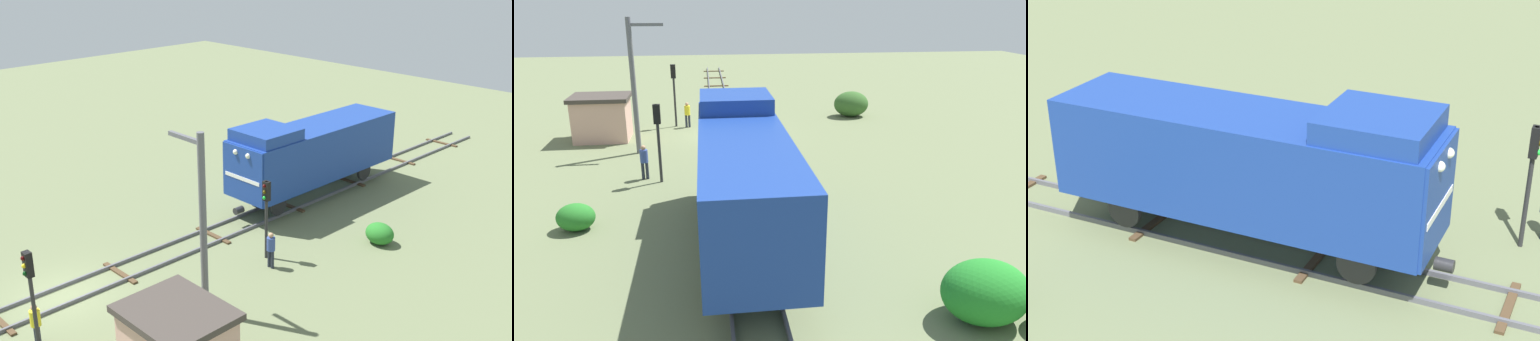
% 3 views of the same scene
% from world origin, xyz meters
% --- Properties ---
extents(ground_plane, '(96.79, 96.79, 0.00)m').
position_xyz_m(ground_plane, '(0.00, 0.00, 0.00)').
color(ground_plane, '#66704C').
extents(railway_track, '(2.40, 64.52, 0.16)m').
position_xyz_m(railway_track, '(0.00, -0.00, 0.07)').
color(railway_track, '#595960').
rests_on(railway_track, ground).
extents(locomotive, '(2.90, 11.60, 4.60)m').
position_xyz_m(locomotive, '(0.00, 15.41, 2.77)').
color(locomotive, navy).
rests_on(locomotive, railway_track).
extents(traffic_signal_near, '(0.32, 0.34, 4.19)m').
position_xyz_m(traffic_signal_near, '(3.20, -2.65, 2.91)').
color(traffic_signal_near, '#262628').
rests_on(traffic_signal_near, ground).
extents(traffic_signal_mid, '(0.32, 0.34, 3.75)m').
position_xyz_m(traffic_signal_mid, '(3.40, 8.34, 2.62)').
color(traffic_signal_mid, '#262628').
rests_on(traffic_signal_mid, ground).
extents(worker_near_track, '(0.38, 0.38, 1.70)m').
position_xyz_m(worker_near_track, '(2.40, -2.32, 1.00)').
color(worker_near_track, '#262B38').
rests_on(worker_near_track, ground).
extents(worker_by_signal, '(0.38, 0.38, 1.70)m').
position_xyz_m(worker_by_signal, '(4.20, 7.84, 1.00)').
color(worker_by_signal, '#262B38').
rests_on(worker_by_signal, ground).
extents(catenary_mast, '(1.94, 0.28, 7.40)m').
position_xyz_m(catenary_mast, '(4.93, 3.37, 3.94)').
color(catenary_mast, '#595960').
rests_on(catenary_mast, ground).
extents(relay_hut, '(3.50, 2.90, 2.74)m').
position_xyz_m(relay_hut, '(7.50, 0.10, 1.39)').
color(relay_hut, '#D19E8C').
rests_on(relay_hut, ground).
extents(bush_mid, '(1.43, 1.17, 1.04)m').
position_xyz_m(bush_mid, '(6.19, 13.26, 0.52)').
color(bush_mid, '#277526').
rests_on(bush_mid, ground).
extents(bush_far, '(2.54, 2.08, 1.85)m').
position_xyz_m(bush_far, '(-9.51, -4.10, 0.92)').
color(bush_far, '#325B26').
rests_on(bush_far, ground).
extents(bush_back, '(2.38, 1.95, 1.73)m').
position_xyz_m(bush_back, '(-6.05, 20.50, 0.87)').
color(bush_back, '#217D26').
rests_on(bush_back, ground).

